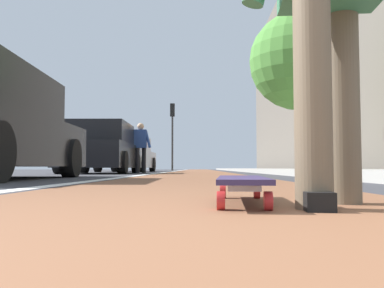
# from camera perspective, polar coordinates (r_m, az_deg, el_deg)

# --- Properties ---
(ground_plane) EXTENTS (80.00, 80.00, 0.00)m
(ground_plane) POSITION_cam_1_polar(r_m,az_deg,el_deg) (10.62, 0.75, -4.11)
(ground_plane) COLOR #38383D
(bike_lane_paint) EXTENTS (56.00, 2.16, 0.00)m
(bike_lane_paint) POSITION_cam_1_polar(r_m,az_deg,el_deg) (24.61, 0.90, -3.64)
(bike_lane_paint) COLOR brown
(bike_lane_paint) RESTS_ON ground
(lane_stripe_white) EXTENTS (52.00, 0.16, 0.01)m
(lane_stripe_white) POSITION_cam_1_polar(r_m,az_deg,el_deg) (20.65, -2.55, -3.70)
(lane_stripe_white) COLOR silver
(lane_stripe_white) RESTS_ON ground
(sidewalk_curb) EXTENTS (52.00, 3.20, 0.13)m
(sidewalk_curb) POSITION_cam_1_polar(r_m,az_deg,el_deg) (18.92, 11.28, -3.49)
(sidewalk_curb) COLOR #9E9B93
(sidewalk_curb) RESTS_ON ground
(building_facade) EXTENTS (40.00, 1.20, 12.61)m
(building_facade) POSITION_cam_1_polar(r_m,az_deg,el_deg) (24.29, 16.53, 11.52)
(building_facade) COLOR #5F574E
(building_facade) RESTS_ON ground
(skateboard) EXTENTS (0.85, 0.26, 0.11)m
(skateboard) POSITION_cam_1_polar(r_m,az_deg,el_deg) (1.85, 6.72, -5.12)
(skateboard) COLOR red
(skateboard) RESTS_ON ground
(parked_car_mid) EXTENTS (4.03, 1.92, 1.47)m
(parked_car_mid) POSITION_cam_1_polar(r_m,az_deg,el_deg) (12.62, -12.14, -0.74)
(parked_car_mid) COLOR black
(parked_car_mid) RESTS_ON ground
(parked_car_far) EXTENTS (4.41, 2.11, 1.48)m
(parked_car_far) POSITION_cam_1_polar(r_m,az_deg,el_deg) (18.14, -8.78, -1.49)
(parked_car_far) COLOR #B7B7BC
(parked_car_far) RESTS_ON ground
(traffic_light) EXTENTS (0.33, 0.28, 4.18)m
(traffic_light) POSITION_cam_1_polar(r_m,az_deg,el_deg) (26.30, -2.66, 2.70)
(traffic_light) COLOR #2D2D2D
(traffic_light) RESTS_ON ground
(street_tree_mid) EXTENTS (2.93, 2.93, 4.81)m
(street_tree_mid) POSITION_cam_1_polar(r_m,az_deg,el_deg) (13.19, 14.23, 10.74)
(street_tree_mid) COLOR brown
(street_tree_mid) RESTS_ON ground
(pedestrian_distant) EXTENTS (0.45, 0.70, 1.59)m
(pedestrian_distant) POSITION_cam_1_polar(r_m,az_deg,el_deg) (13.53, -6.96, -0.05)
(pedestrian_distant) COLOR black
(pedestrian_distant) RESTS_ON ground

